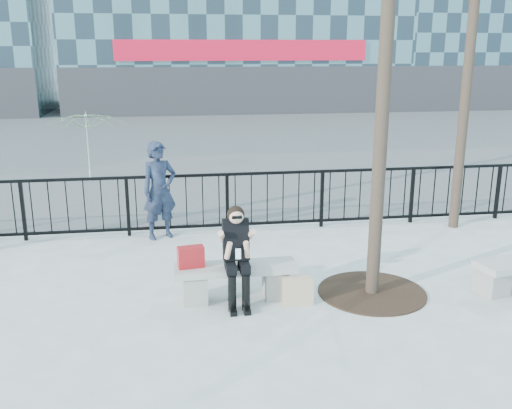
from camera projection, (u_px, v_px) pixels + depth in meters
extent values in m
plane|color=#9C9C97|center=(236.00, 299.00, 7.78)|extent=(120.00, 120.00, 0.00)
cube|color=#474747|center=(190.00, 136.00, 22.07)|extent=(60.00, 23.00, 0.01)
cube|color=black|center=(216.00, 175.00, 10.35)|extent=(14.00, 0.05, 0.05)
cube|color=black|center=(217.00, 225.00, 10.60)|extent=(14.00, 0.05, 0.05)
cube|color=#2D2D30|center=(243.00, 91.00, 28.83)|extent=(18.00, 0.08, 2.40)
cube|color=red|center=(243.00, 50.00, 28.24)|extent=(12.60, 0.12, 1.00)
cylinder|color=black|center=(388.00, 10.00, 6.97)|extent=(0.18, 0.18, 7.50)
cylinder|color=black|center=(471.00, 36.00, 9.99)|extent=(0.18, 0.18, 7.00)
cylinder|color=black|center=(372.00, 292.00, 7.96)|extent=(1.50, 1.50, 0.02)
cube|color=slate|center=(195.00, 288.00, 7.64)|extent=(0.32, 0.38, 0.40)
cube|color=slate|center=(276.00, 283.00, 7.80)|extent=(0.32, 0.38, 0.40)
cube|color=gray|center=(236.00, 268.00, 7.66)|extent=(1.65, 0.46, 0.09)
cube|color=slate|center=(492.00, 280.00, 7.90)|extent=(0.32, 0.38, 0.40)
cube|color=#A21318|center=(191.00, 257.00, 7.54)|extent=(0.37, 0.21, 0.29)
cube|color=beige|center=(298.00, 291.00, 7.57)|extent=(0.40, 0.16, 0.38)
imported|color=black|center=(159.00, 191.00, 10.06)|extent=(0.75, 0.64, 1.75)
imported|color=#E8F536|center=(88.00, 147.00, 14.32)|extent=(2.46, 2.49, 1.80)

